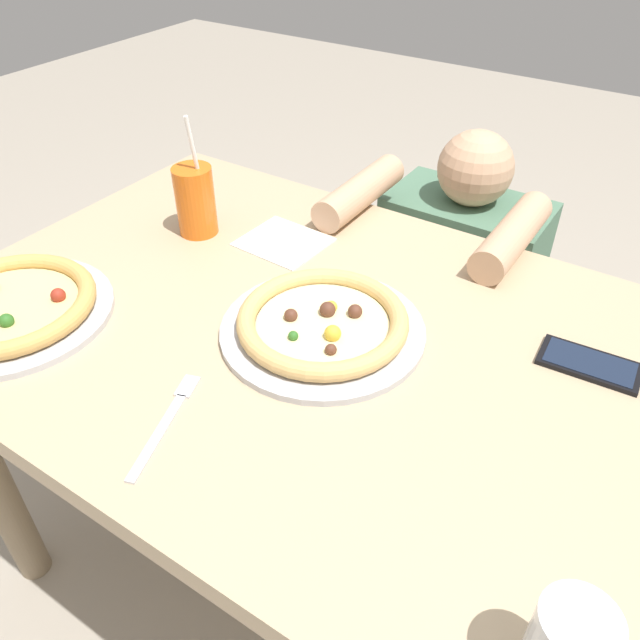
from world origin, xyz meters
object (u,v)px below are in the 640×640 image
(pizza_near, at_px, (9,307))
(diner_seated, at_px, (451,309))
(drink_cup_colored, at_px, (195,200))
(cell_phone, at_px, (589,364))
(pizza_far, at_px, (324,323))
(fork, at_px, (168,419))

(pizza_near, xyz_separation_m, diner_seated, (0.47, 0.88, -0.37))
(drink_cup_colored, bearing_deg, pizza_near, -100.96)
(drink_cup_colored, distance_m, cell_phone, 0.78)
(pizza_far, relative_size, drink_cup_colored, 1.36)
(fork, xyz_separation_m, cell_phone, (0.47, 0.44, 0.00))
(pizza_far, bearing_deg, pizza_near, -151.49)
(fork, bearing_deg, pizza_near, 175.48)
(pizza_far, distance_m, cell_phone, 0.42)
(pizza_far, distance_m, drink_cup_colored, 0.42)
(fork, bearing_deg, drink_cup_colored, 126.91)
(pizza_near, height_order, pizza_far, same)
(fork, xyz_separation_m, diner_seated, (0.08, 0.92, -0.35))
(pizza_near, distance_m, diner_seated, 1.07)
(drink_cup_colored, xyz_separation_m, diner_seated, (0.39, 0.50, -0.42))
(pizza_near, height_order, fork, pizza_near)
(pizza_near, height_order, drink_cup_colored, drink_cup_colored)
(cell_phone, height_order, diner_seated, diner_seated)
(cell_phone, relative_size, diner_seated, 0.17)
(drink_cup_colored, height_order, cell_phone, drink_cup_colored)
(pizza_near, relative_size, drink_cup_colored, 1.37)
(drink_cup_colored, xyz_separation_m, cell_phone, (0.78, 0.02, -0.07))
(fork, relative_size, cell_phone, 1.28)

